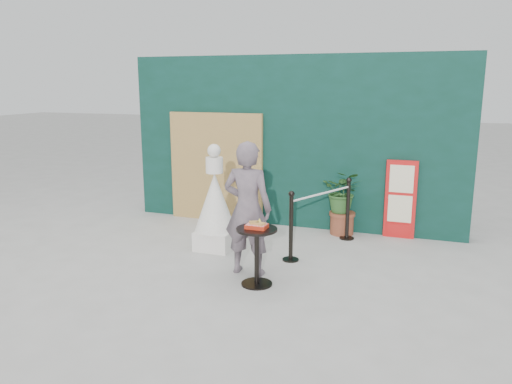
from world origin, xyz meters
The scene contains 10 objects.
ground centered at (0.00, 0.00, 0.00)m, with size 60.00×60.00×0.00m, color #ADAAA5.
back_wall centered at (0.00, 3.15, 1.50)m, with size 6.00×0.30×3.00m, color #0A2D22.
bamboo_fence centered at (-1.40, 2.94, 1.00)m, with size 1.80×0.08×2.00m, color tan.
woman centered at (0.09, 0.62, 0.90)m, with size 0.66×0.43×1.80m, color slate.
menu_board centered at (1.90, 2.95, 0.65)m, with size 0.50×0.07×1.30m.
statue centered at (-0.74, 1.41, 0.67)m, with size 0.64×0.64×1.63m.
cafe_table centered at (0.33, 0.28, 0.50)m, with size 0.52×0.52×0.75m.
food_basket centered at (0.34, 0.29, 0.79)m, with size 0.26×0.19×0.11m.
planter centered at (0.97, 2.84, 0.64)m, with size 0.65×0.56×1.10m.
stanchion_barrier centered at (0.80, 1.94, 0.49)m, with size 0.84×1.54×1.03m.
Camera 1 is at (2.33, -5.36, 2.53)m, focal length 35.00 mm.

